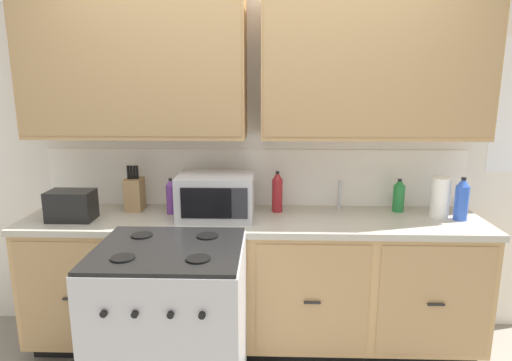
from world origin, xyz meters
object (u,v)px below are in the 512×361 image
(bottle_red, at_px, (277,192))
(knife_block, at_px, (134,194))
(stove_range, at_px, (172,330))
(bottle_blue, at_px, (462,199))
(paper_towel_roll, at_px, (440,197))
(microwave, at_px, (216,196))
(bottle_green, at_px, (399,196))
(bottle_violet, at_px, (171,196))
(toaster, at_px, (71,205))

(bottle_red, bearing_deg, knife_block, 179.70)
(stove_range, distance_m, bottle_blue, 1.92)
(paper_towel_roll, bearing_deg, bottle_blue, -27.01)
(paper_towel_roll, bearing_deg, stove_range, -157.28)
(microwave, xyz_separation_m, bottle_green, (1.21, 0.16, -0.03))
(paper_towel_roll, distance_m, bottle_red, 1.05)
(stove_range, distance_m, bottle_green, 1.69)
(bottle_green, distance_m, bottle_violet, 1.52)
(microwave, relative_size, toaster, 1.71)
(bottle_red, bearing_deg, bottle_violet, -174.40)
(paper_towel_roll, relative_size, bottle_red, 0.94)
(knife_block, relative_size, bottle_red, 1.12)
(stove_range, distance_m, knife_block, 1.03)
(toaster, xyz_separation_m, bottle_red, (1.30, 0.23, 0.04))
(paper_towel_roll, xyz_separation_m, bottle_green, (-0.23, 0.12, -0.02))
(toaster, bearing_deg, bottle_violet, 15.12)
(stove_range, height_order, bottle_green, bottle_green)
(toaster, height_order, bottle_red, bottle_red)
(stove_range, distance_m, microwave, 0.87)
(stove_range, xyz_separation_m, knife_block, (-0.40, 0.77, 0.55))
(knife_block, relative_size, paper_towel_roll, 1.19)
(paper_towel_roll, relative_size, bottle_violet, 1.08)
(bottle_blue, distance_m, bottle_violet, 1.86)
(knife_block, xyz_separation_m, bottle_blue, (2.13, -0.15, 0.02))
(stove_range, relative_size, microwave, 1.98)
(knife_block, height_order, bottle_blue, knife_block)
(toaster, relative_size, paper_towel_roll, 1.08)
(bottle_green, xyz_separation_m, bottle_violet, (-1.52, -0.10, 0.01))
(bottle_red, bearing_deg, bottle_green, 2.24)
(paper_towel_roll, height_order, bottle_violet, paper_towel_roll)
(knife_block, bearing_deg, toaster, -144.66)
(microwave, xyz_separation_m, bottle_violet, (-0.31, 0.06, -0.02))
(stove_range, height_order, bottle_red, bottle_red)
(stove_range, bearing_deg, knife_block, 117.56)
(stove_range, bearing_deg, microwave, 74.75)
(knife_block, xyz_separation_m, bottle_red, (0.97, -0.00, 0.02))
(bottle_red, distance_m, bottle_blue, 1.17)
(toaster, bearing_deg, stove_range, -36.08)
(bottle_red, relative_size, bottle_green, 1.24)
(paper_towel_roll, distance_m, bottle_violet, 1.75)
(bottle_green, bearing_deg, bottle_blue, -27.63)
(stove_range, height_order, bottle_violet, bottle_violet)
(knife_block, bearing_deg, bottle_blue, -4.07)
(knife_block, distance_m, bottle_blue, 2.13)
(microwave, height_order, bottle_blue, microwave)
(microwave, bearing_deg, bottle_green, 7.73)
(bottle_blue, xyz_separation_m, bottle_green, (-0.34, 0.18, -0.02))
(microwave, bearing_deg, toaster, -173.85)
(toaster, height_order, bottle_green, bottle_green)
(microwave, distance_m, bottle_green, 1.22)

